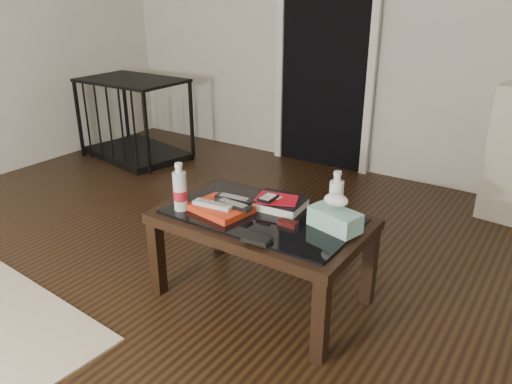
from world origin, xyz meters
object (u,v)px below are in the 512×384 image
Objects in this scene: pet_crate at (136,132)px; tissue_box at (335,219)px; water_bottle_right at (336,196)px; textbook at (279,203)px; water_bottle_left at (180,187)px; coffee_table at (262,227)px.

pet_crate is 4.35× the size of tissue_box.
textbook is at bearing -174.32° from water_bottle_right.
water_bottle_left is at bearing -147.93° from tissue_box.
water_bottle_left is (1.84, -1.43, 0.35)m from pet_crate.
textbook is 1.09× the size of tissue_box.
water_bottle_right is (0.31, 0.14, 0.18)m from coffee_table.
water_bottle_right is at bearing 129.09° from tissue_box.
water_bottle_left is at bearing -148.66° from textbook.
water_bottle_left is at bearing -26.55° from pet_crate.
pet_crate reaches higher than textbook.
pet_crate is at bearing 147.59° from textbook.
tissue_box is (0.04, -0.09, -0.07)m from water_bottle_right.
textbook is 1.05× the size of water_bottle_right.
coffee_table is at bearing -155.17° from water_bottle_right.
water_bottle_right is at bearing 0.46° from textbook.
tissue_box is (0.33, -0.06, 0.02)m from textbook.
coffee_table is at bearing -107.03° from textbook.
pet_crate is 2.77m from water_bottle_right.
tissue_box is at bearing -15.41° from textbook.
water_bottle_right is (0.67, 0.31, 0.00)m from water_bottle_left.
water_bottle_left is 0.74m from water_bottle_right.
pet_crate is at bearing 169.24° from tissue_box.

